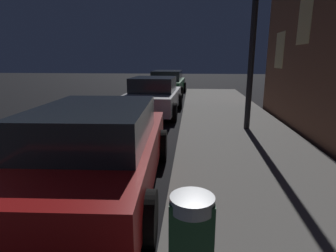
{
  "coord_description": "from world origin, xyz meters",
  "views": [
    {
      "loc": [
        4.33,
        -0.54,
        2.12
      ],
      "look_at": [
        4.04,
        2.77,
        1.3
      ],
      "focal_mm": 29.17,
      "sensor_mm": 36.0,
      "label": 1
    }
  ],
  "objects": [
    {
      "name": "car_green",
      "position": [
        2.85,
        15.96,
        0.72
      ],
      "size": [
        2.2,
        4.51,
        1.43
      ],
      "color": "#19592D",
      "rests_on": "ground"
    },
    {
      "name": "street_lamp",
      "position": [
        5.94,
        7.3,
        3.61
      ],
      "size": [
        0.44,
        0.44,
        5.2
      ],
      "color": "black",
      "rests_on": "sidewalk"
    },
    {
      "name": "car_red",
      "position": [
        2.85,
        3.51,
        0.72
      ],
      "size": [
        2.23,
        4.48,
        1.43
      ],
      "color": "maroon",
      "rests_on": "ground"
    },
    {
      "name": "car_silver",
      "position": [
        2.85,
        9.93,
        0.7
      ],
      "size": [
        2.16,
        4.13,
        1.43
      ],
      "color": "#B7B7BF",
      "rests_on": "ground"
    }
  ]
}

